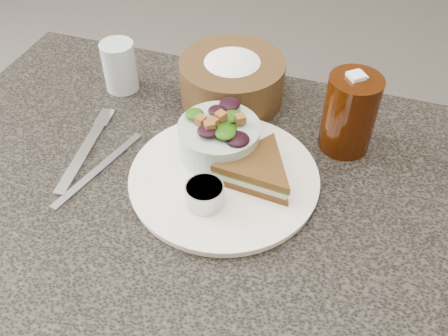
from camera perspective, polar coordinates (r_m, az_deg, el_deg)
dining_table at (r=1.12m, az=-2.52°, el=-15.20°), size 1.00×0.70×0.75m
dinner_plate at (r=0.81m, az=0.00°, el=-1.18°), size 0.30×0.30×0.01m
sandwich at (r=0.79m, az=3.86°, el=-0.29°), size 0.16×0.16×0.04m
salad_bowl at (r=0.82m, az=-0.58°, el=3.85°), size 0.14×0.14×0.08m
dressing_ramekin at (r=0.76m, az=-2.22°, el=-3.08°), size 0.07×0.07×0.04m
orange_wedge at (r=0.83m, az=3.96°, el=1.32°), size 0.08×0.08×0.02m
fork at (r=0.90m, az=-15.77°, el=1.64°), size 0.04×0.20×0.01m
knife at (r=0.86m, az=-14.09°, el=-0.12°), size 0.06×0.21×0.00m
bread_basket at (r=0.96m, az=0.94°, el=10.72°), size 0.24×0.24×0.11m
cola_glass at (r=0.86m, az=14.22°, el=6.36°), size 0.10×0.10×0.15m
water_glass at (r=1.01m, az=-11.84°, el=11.31°), size 0.07×0.07×0.10m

